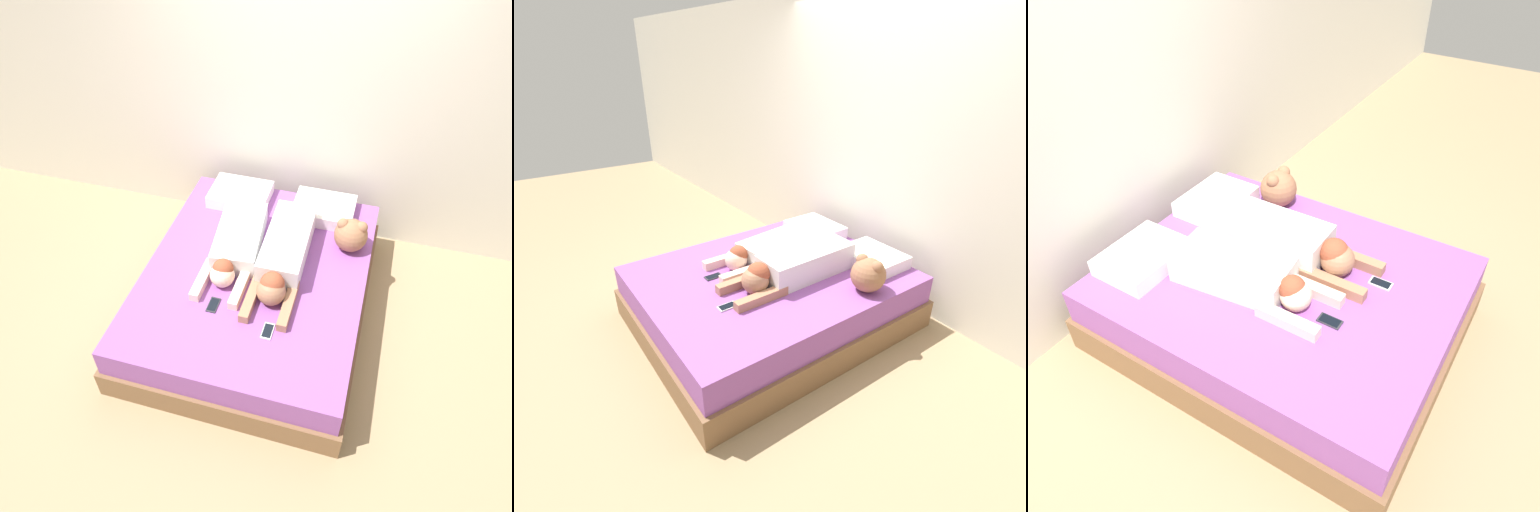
# 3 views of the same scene
# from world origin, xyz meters

# --- Properties ---
(ground_plane) EXTENTS (12.00, 12.00, 0.00)m
(ground_plane) POSITION_xyz_m (0.00, 0.00, 0.00)
(ground_plane) COLOR #9E8460
(wall_back) EXTENTS (12.00, 0.06, 2.60)m
(wall_back) POSITION_xyz_m (0.00, 1.20, 1.30)
(wall_back) COLOR beige
(wall_back) RESTS_ON ground_plane
(bed) EXTENTS (1.70, 2.11, 0.47)m
(bed) POSITION_xyz_m (0.00, 0.00, 0.23)
(bed) COLOR brown
(bed) RESTS_ON ground_plane
(pillow_head_left) EXTENTS (0.51, 0.40, 0.11)m
(pillow_head_left) POSITION_xyz_m (-0.37, 0.80, 0.52)
(pillow_head_left) COLOR white
(pillow_head_left) RESTS_ON bed
(pillow_head_right) EXTENTS (0.51, 0.40, 0.11)m
(pillow_head_right) POSITION_xyz_m (0.37, 0.80, 0.52)
(pillow_head_right) COLOR white
(pillow_head_right) RESTS_ON bed
(person_left) EXTENTS (0.42, 1.02, 0.21)m
(person_left) POSITION_xyz_m (-0.20, 0.12, 0.55)
(person_left) COLOR silver
(person_left) RESTS_ON bed
(person_right) EXTENTS (0.34, 1.13, 0.24)m
(person_right) POSITION_xyz_m (0.19, 0.10, 0.58)
(person_right) COLOR silver
(person_right) RESTS_ON bed
(cell_phone_left) EXTENTS (0.07, 0.14, 0.01)m
(cell_phone_left) POSITION_xyz_m (-0.20, -0.42, 0.47)
(cell_phone_left) COLOR #2D2D33
(cell_phone_left) RESTS_ON bed
(cell_phone_right) EXTENTS (0.07, 0.14, 0.01)m
(cell_phone_right) POSITION_xyz_m (0.23, -0.53, 0.47)
(cell_phone_right) COLOR silver
(cell_phone_right) RESTS_ON bed
(plush_toy) EXTENTS (0.26, 0.26, 0.28)m
(plush_toy) POSITION_xyz_m (0.64, 0.44, 0.61)
(plush_toy) COLOR #996647
(plush_toy) RESTS_ON bed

